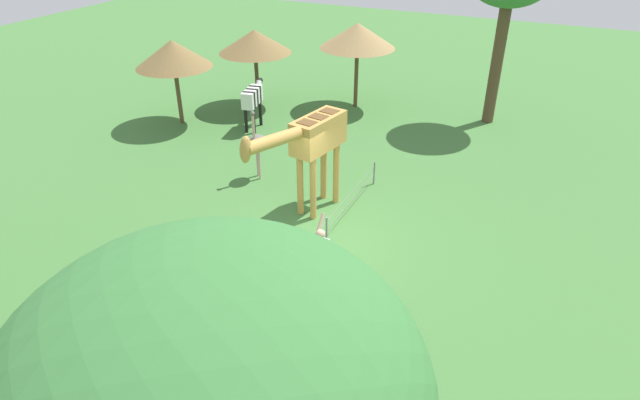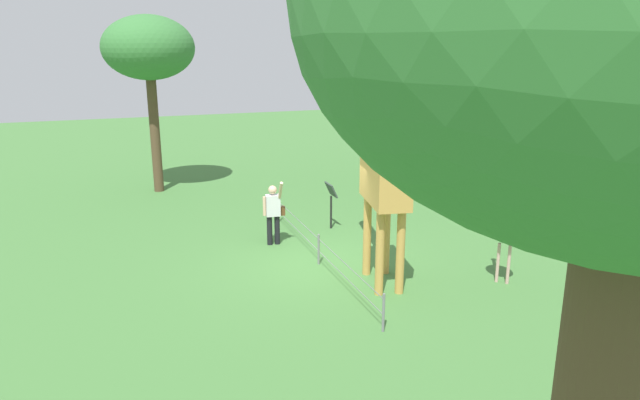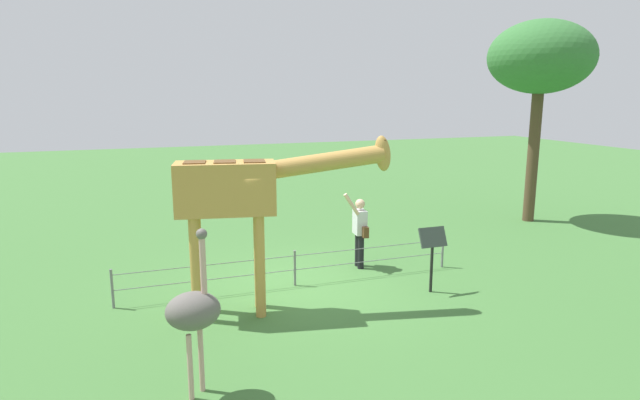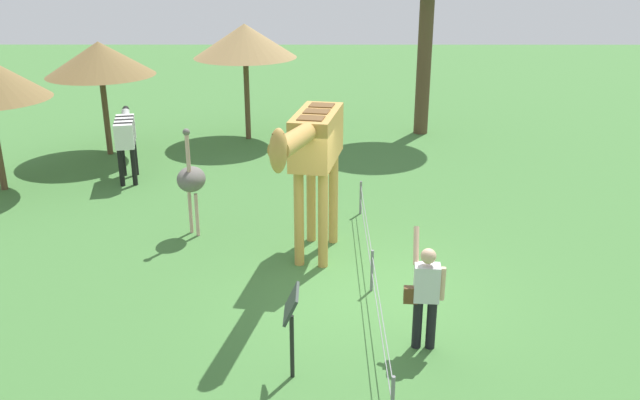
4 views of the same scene
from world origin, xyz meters
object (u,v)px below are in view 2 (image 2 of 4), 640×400
ostrich (506,232)px  info_sign (331,196)px  visitor (273,211)px  tree_east (420,22)px  tree_northeast (149,50)px  giraffe (381,184)px

ostrich → info_sign: size_ratio=1.70×
visitor → tree_east: bearing=-55.2°
ostrich → tree_east: bearing=-16.4°
ostrich → tree_northeast: (10.85, 6.41, 3.68)m
giraffe → info_sign: size_ratio=2.90×
giraffe → tree_northeast: tree_northeast is taller
ostrich → info_sign: (4.83, 2.18, -0.23)m
visitor → tree_east: 9.41m
info_sign → ostrich: bearing=-155.7°
tree_east → info_sign: size_ratio=5.47×
tree_east → tree_northeast: (2.16, 8.97, -0.91)m
ostrich → info_sign: 5.30m
tree_northeast → info_sign: (-6.02, -4.23, -3.91)m
giraffe → tree_east: 9.71m
tree_northeast → info_sign: bearing=-144.9°
tree_east → info_sign: (-3.86, 4.74, -4.82)m
tree_northeast → info_sign: size_ratio=4.54×
visitor → tree_east: tree_east is taller
visitor → info_sign: visitor is taller
giraffe → ostrich: 2.88m
tree_east → info_sign: bearing=129.2°
giraffe → tree_east: bearing=-33.6°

